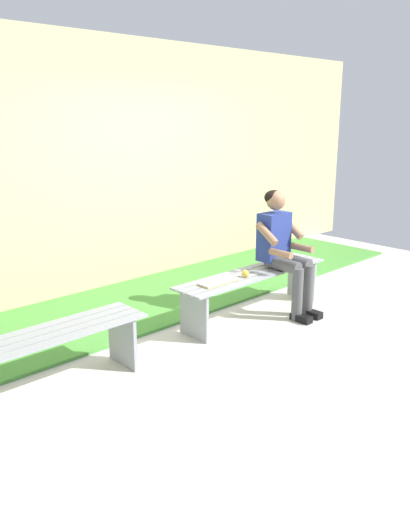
{
  "coord_description": "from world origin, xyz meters",
  "views": [
    {
      "loc": [
        3.89,
        3.39,
        2.01
      ],
      "look_at": [
        0.83,
        0.15,
        0.82
      ],
      "focal_mm": 36.93,
      "sensor_mm": 36.0,
      "label": 1
    }
  ],
  "objects": [
    {
      "name": "book_open",
      "position": [
        0.51,
        -0.0,
        0.48
      ],
      "size": [
        0.41,
        0.16,
        0.02
      ],
      "rotation": [
        0.0,
        0.0,
        -0.0
      ],
      "color": "white",
      "rests_on": "bench_near"
    },
    {
      "name": "bench_near",
      "position": [
        0.0,
        0.0,
        0.36
      ],
      "size": [
        1.89,
        0.41,
        0.47
      ],
      "rotation": [
        0.0,
        0.0,
        -0.0
      ],
      "color": "gray",
      "rests_on": "ground"
    },
    {
      "name": "bench_far",
      "position": [
        2.36,
        0.0,
        0.36
      ],
      "size": [
        1.72,
        0.41,
        0.47
      ],
      "rotation": [
        0.0,
        0.0,
        -0.0
      ],
      "color": "gray",
      "rests_on": "ground"
    },
    {
      "name": "person_seated",
      "position": [
        -0.33,
        0.1,
        0.71
      ],
      "size": [
        0.5,
        0.69,
        1.28
      ],
      "color": "navy",
      "rests_on": "ground"
    },
    {
      "name": "ground_plane",
      "position": [
        1.18,
        1.0,
        -0.02
      ],
      "size": [
        10.0,
        7.0,
        0.04
      ],
      "primitive_type": "cube",
      "color": "beige"
    },
    {
      "name": "brick_wall",
      "position": [
        0.5,
        -1.96,
        1.45
      ],
      "size": [
        9.5,
        0.24,
        2.9
      ],
      "primitive_type": "cube",
      "color": "#D1C684",
      "rests_on": "ground"
    },
    {
      "name": "grass_strip",
      "position": [
        1.18,
        -1.33,
        0.01
      ],
      "size": [
        9.0,
        1.95,
        0.03
      ],
      "primitive_type": "cube",
      "color": "#478C38",
      "rests_on": "ground"
    },
    {
      "name": "apple",
      "position": [
        0.19,
        0.06,
        0.51
      ],
      "size": [
        0.07,
        0.07,
        0.07
      ],
      "primitive_type": "sphere",
      "color": "gold",
      "rests_on": "bench_near"
    }
  ]
}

